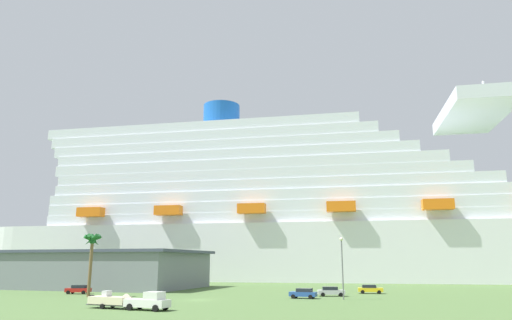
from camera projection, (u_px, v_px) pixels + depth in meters
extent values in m
plane|color=#4C6B38|center=(244.00, 289.00, 99.27)|extent=(600.00, 600.00, 0.00)
cube|color=white|center=(303.00, 253.00, 145.65)|extent=(183.09, 38.79, 16.81)
cylinder|color=white|center=(45.00, 254.00, 163.03)|extent=(35.72, 35.72, 16.81)
cube|color=white|center=(302.00, 221.00, 147.81)|extent=(161.15, 35.53, 3.28)
cube|color=white|center=(291.00, 211.00, 149.22)|extent=(153.56, 35.12, 3.28)
cube|color=white|center=(279.00, 201.00, 150.62)|extent=(146.43, 34.48, 3.28)
cube|color=white|center=(268.00, 192.00, 152.02)|extent=(136.53, 33.43, 3.28)
cube|color=white|center=(257.00, 182.00, 153.43)|extent=(128.15, 32.77, 3.28)
cube|color=white|center=(247.00, 173.00, 154.83)|extent=(123.43, 32.48, 3.28)
cube|color=white|center=(236.00, 164.00, 156.23)|extent=(115.48, 31.63, 3.28)
cube|color=white|center=(226.00, 155.00, 157.64)|extent=(111.93, 30.86, 3.28)
cube|color=white|center=(216.00, 146.00, 159.04)|extent=(107.80, 30.30, 3.28)
cube|color=white|center=(206.00, 137.00, 160.44)|extent=(104.32, 29.57, 3.28)
cube|color=white|center=(474.00, 112.00, 144.54)|extent=(19.04, 38.88, 4.00)
cylinder|color=#1959B2|center=(221.00, 119.00, 160.78)|extent=(12.86, 12.86, 9.52)
cylinder|color=silver|center=(485.00, 99.00, 144.71)|extent=(0.80, 0.80, 12.00)
cube|color=orange|center=(91.00, 212.00, 143.04)|extent=(8.06, 3.37, 2.80)
cube|color=orange|center=(168.00, 210.00, 138.18)|extent=(8.06, 3.37, 2.80)
cube|color=orange|center=(252.00, 209.00, 133.31)|extent=(8.06, 3.37, 2.80)
cube|color=orange|center=(341.00, 207.00, 128.44)|extent=(8.06, 3.37, 2.80)
cube|color=orange|center=(438.00, 204.00, 123.57)|extent=(8.06, 3.37, 2.80)
cube|color=slate|center=(77.00, 270.00, 105.92)|extent=(57.10, 29.49, 7.57)
cube|color=#3F4759|center=(79.00, 252.00, 106.80)|extent=(59.38, 30.67, 0.60)
cube|color=white|center=(147.00, 303.00, 55.73)|extent=(5.88, 3.04, 0.90)
cube|color=white|center=(154.00, 296.00, 55.53)|extent=(2.33, 2.19, 0.90)
cube|color=#26333F|center=(159.00, 296.00, 55.25)|extent=(0.42, 1.67, 0.63)
cylinder|color=black|center=(165.00, 307.00, 55.77)|extent=(0.84, 0.43, 0.80)
cylinder|color=black|center=(156.00, 308.00, 53.98)|extent=(0.84, 0.43, 0.80)
cylinder|color=black|center=(140.00, 306.00, 57.23)|extent=(0.84, 0.43, 0.80)
cylinder|color=black|center=(130.00, 307.00, 55.44)|extent=(0.84, 0.43, 0.80)
cube|color=#595960|center=(109.00, 305.00, 57.88)|extent=(6.22, 2.86, 0.16)
cube|color=#595960|center=(132.00, 306.00, 56.50)|extent=(1.95, 0.49, 0.10)
cylinder|color=black|center=(113.00, 305.00, 58.82)|extent=(0.67, 0.34, 0.64)
cylinder|color=black|center=(102.00, 306.00, 57.09)|extent=(0.67, 0.34, 0.64)
cube|color=beige|center=(110.00, 300.00, 58.00)|extent=(5.72, 2.94, 0.90)
cone|color=beige|center=(130.00, 301.00, 56.78)|extent=(1.51, 1.93, 1.74)
cube|color=silver|center=(107.00, 293.00, 58.38)|extent=(0.98, 1.13, 0.70)
cube|color=black|center=(92.00, 299.00, 59.14)|extent=(0.45, 0.56, 1.10)
cylinder|color=brown|center=(90.00, 269.00, 77.38)|extent=(0.54, 0.54, 9.22)
cone|color=#195923|center=(95.00, 240.00, 78.33)|extent=(0.80, 2.62, 2.20)
cone|color=#195923|center=(95.00, 240.00, 78.69)|extent=(2.60, 1.86, 2.21)
cone|color=#195923|center=(93.00, 240.00, 78.78)|extent=(2.64, 1.41, 2.27)
cone|color=#195923|center=(91.00, 240.00, 78.69)|extent=(2.16, 2.62, 1.90)
cone|color=#195923|center=(90.00, 240.00, 78.34)|extent=(1.61, 2.72, 2.11)
cone|color=#195923|center=(91.00, 240.00, 78.02)|extent=(2.65, 0.77, 2.14)
cone|color=#195923|center=(93.00, 240.00, 78.07)|extent=(2.37, 2.47, 1.92)
sphere|color=#195923|center=(92.00, 241.00, 78.37)|extent=(1.10, 1.10, 1.10)
cylinder|color=slate|center=(343.00, 270.00, 71.82)|extent=(0.20, 0.20, 8.98)
sphere|color=#F9F2CC|center=(341.00, 239.00, 72.84)|extent=(0.56, 0.56, 0.56)
cube|color=red|center=(78.00, 290.00, 83.91)|extent=(4.53, 2.33, 0.70)
cube|color=#1E232D|center=(80.00, 287.00, 84.02)|extent=(2.62, 1.90, 0.55)
cylinder|color=black|center=(68.00, 292.00, 83.09)|extent=(0.68, 0.31, 0.66)
cylinder|color=black|center=(73.00, 292.00, 84.81)|extent=(0.68, 0.31, 0.66)
cylinder|color=black|center=(83.00, 292.00, 82.85)|extent=(0.68, 0.31, 0.66)
cylinder|color=black|center=(88.00, 292.00, 84.58)|extent=(0.68, 0.31, 0.66)
cube|color=yellow|center=(370.00, 290.00, 84.89)|extent=(4.54, 2.14, 0.70)
cube|color=#1E232D|center=(369.00, 286.00, 85.06)|extent=(2.58, 1.85, 0.55)
cylinder|color=black|center=(378.00, 291.00, 85.50)|extent=(0.67, 0.25, 0.66)
cylinder|color=black|center=(379.00, 292.00, 83.66)|extent=(0.67, 0.25, 0.66)
cylinder|color=black|center=(362.00, 291.00, 85.97)|extent=(0.67, 0.25, 0.66)
cylinder|color=black|center=(363.00, 292.00, 84.13)|extent=(0.67, 0.25, 0.66)
cube|color=#264C99|center=(303.00, 294.00, 73.56)|extent=(4.48, 2.35, 0.70)
cube|color=#1E232D|center=(304.00, 290.00, 73.62)|extent=(2.59, 1.91, 0.55)
cylinder|color=black|center=(293.00, 297.00, 73.16)|extent=(0.68, 0.31, 0.66)
cylinder|color=black|center=(296.00, 296.00, 74.77)|extent=(0.68, 0.31, 0.66)
cylinder|color=black|center=(310.00, 297.00, 72.19)|extent=(0.68, 0.31, 0.66)
cylinder|color=black|center=(313.00, 296.00, 73.80)|extent=(0.68, 0.31, 0.66)
cube|color=silver|center=(331.00, 292.00, 78.31)|extent=(4.78, 2.56, 0.70)
cube|color=#1E232D|center=(330.00, 288.00, 78.46)|extent=(2.78, 2.05, 0.55)
cylinder|color=black|center=(340.00, 294.00, 79.06)|extent=(0.69, 0.33, 0.66)
cylinder|color=black|center=(341.00, 295.00, 77.27)|extent=(0.69, 0.33, 0.66)
cylinder|color=black|center=(322.00, 294.00, 79.21)|extent=(0.69, 0.33, 0.66)
cylinder|color=black|center=(323.00, 295.00, 77.42)|extent=(0.69, 0.33, 0.66)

